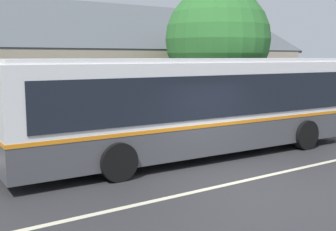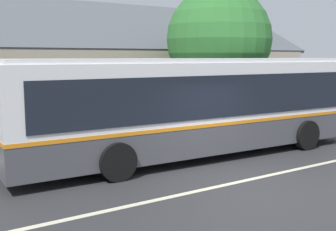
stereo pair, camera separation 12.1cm
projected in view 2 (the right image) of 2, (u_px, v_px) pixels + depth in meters
name	position (u px, v px, depth m)	size (l,w,h in m)	color
ground_plane	(244.00, 181.00, 10.68)	(300.00, 300.00, 0.00)	#2D2D30
sidewalk_far	(131.00, 139.00, 15.63)	(60.00, 3.00, 0.15)	gray
lane_divider_stripe	(244.00, 181.00, 10.68)	(60.00, 0.16, 0.01)	beige
community_building	(106.00, 79.00, 23.96)	(20.73, 10.93, 7.15)	tan
transit_bus	(196.00, 104.00, 13.21)	(12.12, 3.05, 3.07)	#47474C
street_tree_primary	(220.00, 42.00, 18.63)	(4.62, 4.62, 6.19)	#4C3828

